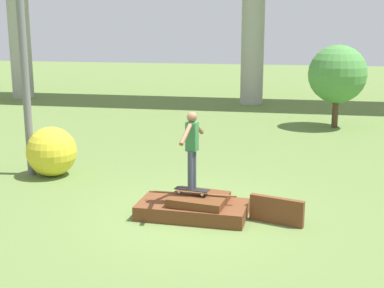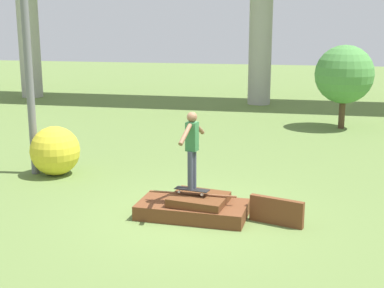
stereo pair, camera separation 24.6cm
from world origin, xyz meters
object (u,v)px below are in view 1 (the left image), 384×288
object	(u,v)px
skater	(192,145)
skateboard	(192,190)
bush_yellow_flowering	(52,152)
tree_behind_left	(337,74)
utility_pole	(23,41)

from	to	relation	value
skater	skateboard	bearing A→B (deg)	84.29
skateboard	skater	size ratio (longest dim) A/B	0.46
bush_yellow_flowering	skater	bearing A→B (deg)	-28.93
skater	tree_behind_left	size ratio (longest dim) A/B	0.52
bush_yellow_flowering	utility_pole	bearing A→B (deg)	179.04
skateboard	skater	world-z (taller)	skater
skateboard	bush_yellow_flowering	size ratio (longest dim) A/B	0.57
skateboard	utility_pole	bearing A→B (deg)	154.13
skateboard	utility_pole	size ratio (longest dim) A/B	0.11
skater	utility_pole	xyz separation A→B (m)	(-4.78, 2.32, 1.95)
skater	utility_pole	distance (m)	5.66
skateboard	utility_pole	distance (m)	6.05
utility_pole	tree_behind_left	xyz separation A→B (m)	(8.39, 8.05, -1.46)
skateboard	skater	distance (m)	0.95
skateboard	tree_behind_left	distance (m)	11.08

